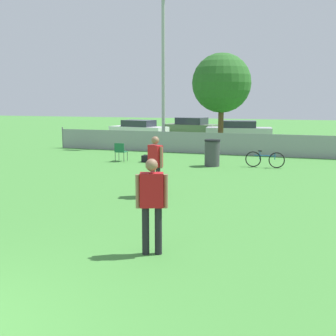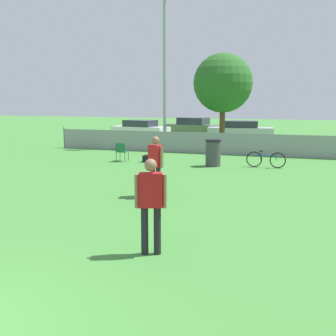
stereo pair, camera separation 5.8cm
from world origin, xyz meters
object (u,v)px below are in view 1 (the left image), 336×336
object	(u,v)px
gear_bag_sideline	(150,159)
parked_car_olive	(192,127)
player_defender_red	(152,199)
parked_car_white	(139,129)
player_thrower_red	(155,162)
parked_car_silver	(239,130)
trash_bin	(212,153)
tree_near_pole	(222,83)
bicycle_sideline	(265,159)
light_pole	(163,55)
folding_chair_sideline	(121,151)

from	to	relation	value
gear_bag_sideline	parked_car_olive	xyz separation A→B (m)	(-2.09, 14.31, 0.54)
player_defender_red	parked_car_white	distance (m)	24.08
player_thrower_red	parked_car_olive	size ratio (longest dim) A/B	0.39
gear_bag_sideline	parked_car_silver	xyz separation A→B (m)	(1.88, 12.60, 0.50)
gear_bag_sideline	player_defender_red	bearing A→B (deg)	-68.38
trash_bin	parked_car_white	bearing A→B (deg)	125.31
tree_near_pole	parked_car_silver	world-z (taller)	tree_near_pole
tree_near_pole	player_defender_red	size ratio (longest dim) A/B	3.16
bicycle_sideline	gear_bag_sideline	world-z (taller)	bicycle_sideline
light_pole	parked_car_white	distance (m)	8.36
folding_chair_sideline	gear_bag_sideline	world-z (taller)	folding_chair_sideline
gear_bag_sideline	parked_car_white	distance (m)	12.65
tree_near_pole	trash_bin	bearing A→B (deg)	-80.69
player_thrower_red	parked_car_white	bearing A→B (deg)	141.32
gear_bag_sideline	bicycle_sideline	bearing A→B (deg)	1.30
parked_car_white	tree_near_pole	bearing A→B (deg)	-19.85
tree_near_pole	parked_car_silver	size ratio (longest dim) A/B	1.15
tree_near_pole	folding_chair_sideline	xyz separation A→B (m)	(-2.99, -7.64, -3.24)
gear_bag_sideline	parked_car_olive	distance (m)	14.47
gear_bag_sideline	folding_chair_sideline	bearing A→B (deg)	-171.04
player_defender_red	gear_bag_sideline	world-z (taller)	player_defender_red
folding_chair_sideline	parked_car_white	size ratio (longest dim) A/B	0.19
folding_chair_sideline	tree_near_pole	bearing A→B (deg)	-113.65
tree_near_pole	parked_car_olive	world-z (taller)	tree_near_pole
trash_bin	parked_car_white	world-z (taller)	parked_car_white
gear_bag_sideline	parked_car_silver	world-z (taller)	parked_car_silver
tree_near_pole	parked_car_white	size ratio (longest dim) A/B	1.22
parked_car_olive	player_thrower_red	bearing A→B (deg)	-67.56
player_thrower_red	trash_bin	distance (m)	6.11
bicycle_sideline	parked_car_white	size ratio (longest dim) A/B	0.36
trash_bin	gear_bag_sideline	xyz separation A→B (m)	(-2.91, 0.22, -0.41)
player_thrower_red	bicycle_sideline	size ratio (longest dim) A/B	1.08
player_thrower_red	folding_chair_sideline	world-z (taller)	player_thrower_red
parked_car_olive	parked_car_white	bearing A→B (deg)	-129.27
bicycle_sideline	parked_car_olive	bearing A→B (deg)	117.08
light_pole	player_thrower_red	distance (m)	13.38
trash_bin	parked_car_olive	xyz separation A→B (m)	(-5.00, 14.52, 0.13)
folding_chair_sideline	parked_car_silver	bearing A→B (deg)	-106.42
player_thrower_red	gear_bag_sideline	distance (m)	6.89
trash_bin	parked_car_white	xyz separation A→B (m)	(-8.26, 11.66, 0.08)
player_defender_red	parked_car_white	xyz separation A→B (m)	(-9.57, 22.09, -0.37)
player_thrower_red	parked_car_olive	distance (m)	21.15
folding_chair_sideline	trash_bin	distance (m)	4.24
tree_near_pole	trash_bin	size ratio (longest dim) A/B	4.89
parked_car_white	player_thrower_red	bearing A→B (deg)	-55.77
folding_chair_sideline	trash_bin	world-z (taller)	trash_bin
gear_bag_sideline	parked_car_white	size ratio (longest dim) A/B	0.15
trash_bin	parked_car_silver	xyz separation A→B (m)	(-1.02, 12.81, 0.09)
trash_bin	parked_car_olive	distance (m)	15.36
light_pole	folding_chair_sideline	world-z (taller)	light_pole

